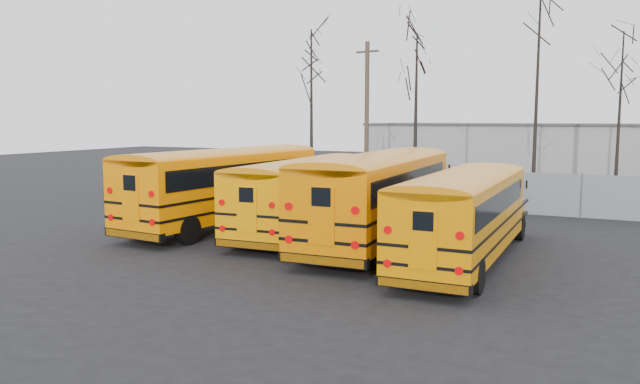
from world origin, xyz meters
The scene contains 12 objects.
ground centered at (0.00, 0.00, 0.00)m, with size 120.00×120.00×0.00m, color black.
fence centered at (0.00, 12.00, 1.00)m, with size 40.00×0.04×2.00m, color gray.
distant_building centered at (2.00, 32.00, 2.00)m, with size 22.00×8.00×4.00m, color #9A9A96.
bus_a centered at (-5.31, 3.11, 1.96)m, with size 3.84×12.17×3.35m.
bus_b centered at (-1.62, 3.07, 1.76)m, with size 3.02×10.86×3.01m.
bus_c centered at (1.69, 2.45, 1.97)m, with size 3.18×12.12×3.37m.
bus_d centered at (5.17, 0.65, 1.73)m, with size 2.47×10.60×2.96m.
utility_pole_left centered at (-5.13, 18.61, 4.79)m, with size 1.64×0.50×9.32m.
tree_0 centered at (-6.70, 13.83, 4.79)m, with size 0.26×0.26×9.58m, color black.
tree_1 centered at (-1.17, 16.16, 4.65)m, with size 0.26×0.26×9.30m, color black.
tree_2 centered at (5.54, 14.87, 6.23)m, with size 0.26×0.26×12.46m, color black.
tree_3 centered at (9.38, 17.64, 4.50)m, with size 0.26×0.26×9.00m, color black.
Camera 1 is at (9.39, -18.71, 4.57)m, focal length 35.00 mm.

